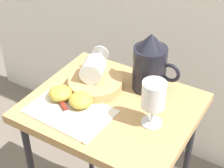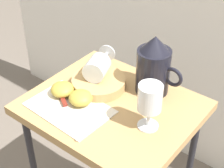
{
  "view_description": "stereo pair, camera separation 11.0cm",
  "coord_description": "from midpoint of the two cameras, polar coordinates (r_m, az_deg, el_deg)",
  "views": [
    {
      "loc": [
        0.46,
        -0.76,
        1.43
      ],
      "look_at": [
        0.0,
        0.0,
        0.79
      ],
      "focal_mm": 57.19,
      "sensor_mm": 36.0,
      "label": 1
    },
    {
      "loc": [
        0.55,
        -0.7,
        1.43
      ],
      "look_at": [
        0.0,
        0.0,
        0.79
      ],
      "focal_mm": 57.19,
      "sensor_mm": 36.0,
      "label": 2
    }
  ],
  "objects": [
    {
      "name": "knife",
      "position": [
        1.13,
        -4.71,
        -3.66
      ],
      "size": [
        0.21,
        0.14,
        0.01
      ],
      "color": "silver",
      "rests_on": "linen_napkin"
    },
    {
      "name": "pitcher",
      "position": [
        1.17,
        9.32,
        2.19
      ],
      "size": [
        0.16,
        0.11,
        0.21
      ],
      "color": "black",
      "rests_on": "table"
    },
    {
      "name": "wine_glass_tipped_near",
      "position": [
        1.19,
        0.28,
        2.64
      ],
      "size": [
        0.11,
        0.16,
        0.07
      ],
      "color": "silver",
      "rests_on": "basket_tray"
    },
    {
      "name": "wine_glass_upright",
      "position": [
        1.02,
        9.16,
        -2.69
      ],
      "size": [
        0.07,
        0.07,
        0.15
      ],
      "color": "silver",
      "rests_on": "table"
    },
    {
      "name": "apple_half_left",
      "position": [
        1.17,
        -5.31,
        -0.95
      ],
      "size": [
        0.08,
        0.08,
        0.04
      ],
      "primitive_type": "ellipsoid",
      "color": "#B29938",
      "rests_on": "linen_napkin"
    },
    {
      "name": "apple_half_right",
      "position": [
        1.13,
        -2.28,
        -2.32
      ],
      "size": [
        0.08,
        0.08,
        0.04
      ],
      "primitive_type": "ellipsoid",
      "color": "#B29938",
      "rests_on": "linen_napkin"
    },
    {
      "name": "linen_napkin",
      "position": [
        1.13,
        -4.06,
        -3.95
      ],
      "size": [
        0.27,
        0.19,
        0.0
      ],
      "primitive_type": "cube",
      "rotation": [
        0.0,
        0.0,
        -0.05
      ],
      "color": "beige",
      "rests_on": "table"
    },
    {
      "name": "table",
      "position": [
        1.2,
        2.64,
        -6.24
      ],
      "size": [
        0.53,
        0.45,
        0.71
      ],
      "color": "#AD8451",
      "rests_on": "ground_plane"
    },
    {
      "name": "basket_tray",
      "position": [
        1.21,
        0.44,
        0.07
      ],
      "size": [
        0.18,
        0.18,
        0.03
      ],
      "primitive_type": "cylinder",
      "color": "tan",
      "rests_on": "table"
    }
  ]
}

